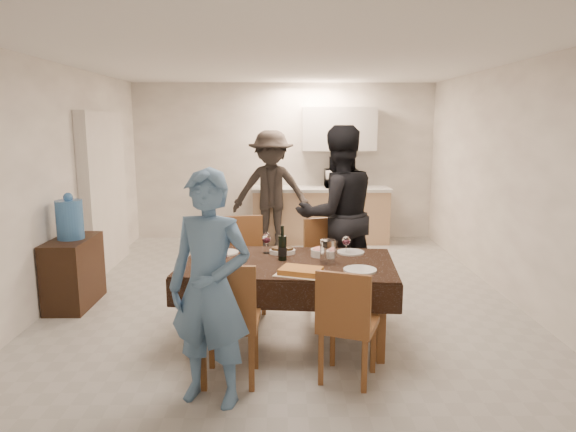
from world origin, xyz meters
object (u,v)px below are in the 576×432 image
Objects in this scene: dining_table at (288,265)px; person_near at (210,289)px; console at (74,272)px; savoury_tart at (301,271)px; microwave at (341,178)px; person_kitchen at (271,190)px; person_far at (337,215)px; wine_bottle at (282,243)px; water_pitcher at (328,251)px; water_jug at (70,220)px.

person_near is at bearing -112.11° from dining_table.
savoury_tart is (2.40, -1.29, 0.39)m from console.
microwave is 1.23m from person_kitchen.
dining_table is at bearing 104.74° from savoury_tart.
savoury_tart is 1.51m from person_far.
wine_bottle is 3.40m from person_kitchen.
water_pitcher is 1.35m from person_near.
savoury_tart is at bearing -85.24° from person_kitchen.
water_jug is at bearing 42.87° from microwave.
person_near reaches higher than water_jug.
water_jug is at bearing 159.02° from wine_bottle.
wine_bottle is 0.82× the size of savoury_tart.
dining_table is 0.40m from savoury_tart.
water_pitcher is 0.11× the size of person_far.
person_far is 2.52m from person_kitchen.
console is at bearing 149.53° from person_near.
wine_bottle is 0.47m from savoury_tart.
water_jug reaches higher than console.
microwave is 0.27× the size of person_far.
microwave is at bearing 81.85° from water_pitcher.
person_near is (-0.90, -1.00, -0.01)m from water_pitcher.
water_jug is 1.07× the size of savoury_tart.
water_jug is at bearing 90.00° from console.
microwave reaches higher than water_pitcher.
wine_bottle is (2.25, -0.86, -0.06)m from water_jug.
water_jug is 2.82m from water_pitcher.
person_far reaches higher than dining_table.
microwave is at bearing 42.87° from water_jug.
person_near is 0.90× the size of person_kitchen.
person_kitchen reaches higher than microwave.
microwave is (0.92, 3.89, 0.36)m from dining_table.
console is 2.51× the size of wine_bottle.
microwave reaches higher than savoury_tart.
water_jug is 1.99× the size of water_pitcher.
person_far reaches higher than savoury_tart.
console is 1.92× the size of water_jug.
dining_table is 1.07× the size of person_kitchen.
water_pitcher is at bearing -19.96° from console.
person_near is at bearing -48.29° from water_jug.
savoury_tart is 0.94m from person_near.
water_pitcher is at bearing 81.85° from microwave.
console is at bearing -16.14° from person_far.
person_far is at bearing 82.68° from microwave.
water_jug is 0.23× the size of person_kitchen.
water_jug is 0.78× the size of microwave.
water_pitcher is 0.54× the size of savoury_tart.
water_pitcher is 0.11× the size of person_kitchen.
microwave is at bearing -116.23° from person_far.
person_kitchen reaches higher than water_pitcher.
person_kitchen is at bearing 103.60° from person_near.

